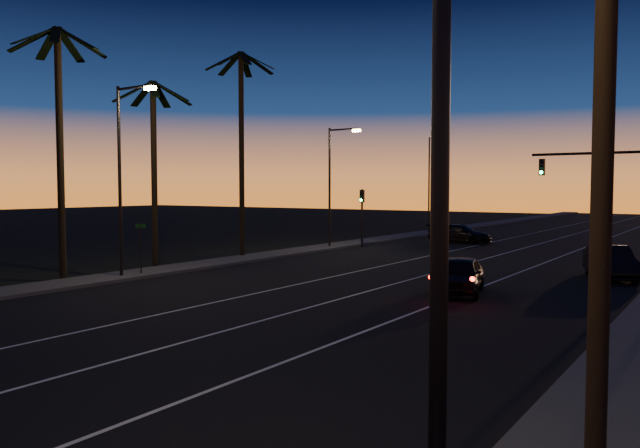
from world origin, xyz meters
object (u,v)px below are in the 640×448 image
Objects in this scene: lead_car at (459,275)px; right_car at (610,262)px; signal_mast at (614,179)px; cross_car at (460,234)px; utility_pole at (604,109)px.

right_car is at bearing 61.32° from lead_car.
right_car is (1.02, -7.11, -4.00)m from signal_mast.
lead_car is 1.01× the size of cross_car.
signal_mast is 1.38× the size of lead_car.
lead_car is at bearing -102.46° from signal_mast.
signal_mast is at bearing 77.54° from lead_car.
utility_pole is 1.94× the size of lead_car.
lead_car is at bearing -68.67° from cross_car.
signal_mast reaches higher than cross_car.
utility_pole is 2.01× the size of right_car.
cross_car is (-16.47, 37.15, -4.58)m from utility_pole.
utility_pole reaches higher than right_car.
right_car is 19.32m from cross_car.
signal_mast is at bearing 98.20° from right_car.
lead_car reaches higher than cross_car.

